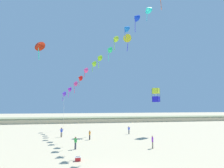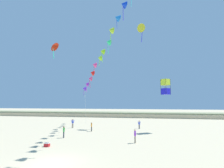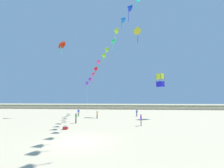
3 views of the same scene
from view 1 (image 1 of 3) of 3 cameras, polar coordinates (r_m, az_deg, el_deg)
dune_ridge at (r=62.14m, az=-7.21°, el=-11.45°), size 120.00×9.22×1.61m
person_near_left at (r=24.80m, az=13.09°, el=-17.64°), size 0.23×0.59×1.67m
person_near_right at (r=36.01m, az=5.53°, el=-14.56°), size 0.53×0.21×1.53m
person_far_left at (r=30.26m, az=-7.29°, el=-15.99°), size 0.37×0.47×1.51m
person_far_right at (r=33.60m, az=-16.17°, el=-14.68°), size 0.58×0.31×1.71m
person_far_center at (r=24.21m, az=-11.84°, el=-18.05°), size 0.48×0.41×1.60m
kite_banner_string at (r=29.62m, az=2.90°, el=15.85°), size 21.31×31.20×26.55m
large_kite_low_lead at (r=41.74m, az=5.10°, el=14.59°), size 2.13×1.70×4.07m
large_kite_mid_trail at (r=34.66m, az=14.17°, el=-3.52°), size 1.66×1.66×2.66m
large_kite_high_solo at (r=35.50m, az=-22.70°, el=11.59°), size 2.29×1.72×3.75m
beach_cooler at (r=19.62m, az=-11.07°, el=-22.86°), size 0.58×0.41×0.46m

